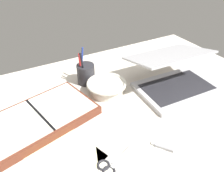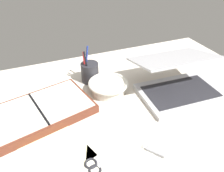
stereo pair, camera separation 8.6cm
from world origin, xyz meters
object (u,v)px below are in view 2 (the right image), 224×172
object	(u,v)px
laptop	(178,81)
scissors	(98,164)
pen_cup	(90,72)
bowl	(108,86)
planner	(39,112)

from	to	relation	value
laptop	scissors	world-z (taller)	laptop
pen_cup	bowl	bearing A→B (deg)	-67.73
bowl	laptop	bearing A→B (deg)	-20.99
planner	scissors	xyz separation A→B (cm)	(13.16, -28.94, -1.37)
laptop	bowl	bearing A→B (deg)	161.83
pen_cup	scissors	size ratio (longest dim) A/B	1.25
laptop	planner	distance (cm)	57.60
scissors	laptop	bearing A→B (deg)	17.45
pen_cup	scissors	bearing A→B (deg)	-104.69
bowl	pen_cup	size ratio (longest dim) A/B	1.04
bowl	planner	distance (cm)	29.86
bowl	scissors	size ratio (longest dim) A/B	1.29
laptop	scissors	size ratio (longest dim) A/B	2.65
laptop	scissors	bearing A→B (deg)	-149.86
pen_cup	scissors	world-z (taller)	pen_cup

